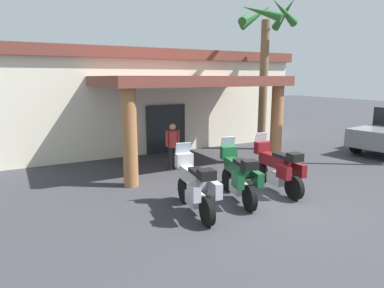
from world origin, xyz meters
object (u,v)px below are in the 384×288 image
at_px(motorcycle_silver, 195,186).
at_px(motorcycle_green, 239,175).
at_px(motel_building, 140,97).
at_px(motorcycle_maroon, 277,168).
at_px(palm_tree_near_portico, 265,45).
at_px(pedestrian, 173,143).

distance_m(motorcycle_silver, motorcycle_green, 1.45).
relative_size(motel_building, motorcycle_green, 6.54).
xyz_separation_m(motorcycle_green, motorcycle_maroon, (1.44, 0.11, 0.00)).
bearing_deg(motel_building, palm_tree_near_portico, -47.85).
height_order(motel_building, pedestrian, motel_building).
bearing_deg(pedestrian, palm_tree_near_portico, -73.34).
xyz_separation_m(motorcycle_green, pedestrian, (-0.32, 3.59, 0.27)).
relative_size(motorcycle_maroon, pedestrian, 1.32).
relative_size(motorcycle_silver, motorcycle_green, 1.01).
relative_size(motorcycle_silver, motorcycle_maroon, 1.00).
relative_size(motorcycle_green, motorcycle_maroon, 0.99).
xyz_separation_m(motel_building, palm_tree_near_portico, (4.24, -4.48, 2.40)).
height_order(motorcycle_green, motorcycle_maroon, same).
xyz_separation_m(motel_building, motorcycle_silver, (-1.97, -9.71, -1.56)).
distance_m(motel_building, palm_tree_near_portico, 6.62).
height_order(motel_building, motorcycle_green, motel_building).
bearing_deg(motorcycle_maroon, motorcycle_green, 97.73).
bearing_deg(motel_building, motorcycle_silver, -102.77).
distance_m(motorcycle_green, palm_tree_near_portico, 7.97).
height_order(motorcycle_maroon, palm_tree_near_portico, palm_tree_near_portico).
bearing_deg(motorcycle_maroon, motel_building, 8.90).
bearing_deg(motorcycle_green, pedestrian, 18.09).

